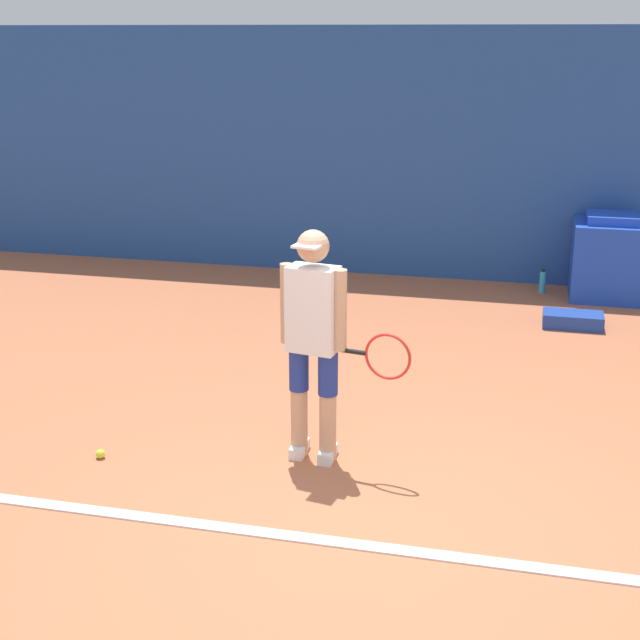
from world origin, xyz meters
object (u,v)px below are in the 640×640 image
(covered_chair, at_px, (609,258))
(water_bottle, at_px, (542,282))
(tennis_ball, at_px, (100,454))
(equipment_bag, at_px, (573,320))
(tennis_player, at_px, (315,335))

(covered_chair, relative_size, water_bottle, 3.54)
(tennis_ball, relative_size, equipment_bag, 0.11)
(tennis_ball, xyz_separation_m, covered_chair, (3.75, 5.00, 0.43))
(tennis_ball, relative_size, water_bottle, 0.25)
(covered_chair, xyz_separation_m, water_bottle, (-0.70, 0.05, -0.33))
(tennis_ball, distance_m, equipment_bag, 5.09)
(tennis_player, xyz_separation_m, equipment_bag, (1.87, 3.45, -0.84))
(tennis_player, relative_size, covered_chair, 1.70)
(tennis_ball, height_order, covered_chair, covered_chair)
(equipment_bag, height_order, water_bottle, water_bottle)
(tennis_player, bearing_deg, water_bottle, 81.36)
(tennis_player, bearing_deg, covered_chair, 73.74)
(tennis_player, xyz_separation_m, tennis_ball, (-1.48, -0.38, -0.88))
(covered_chair, distance_m, water_bottle, 0.78)
(tennis_ball, bearing_deg, equipment_bag, 48.79)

